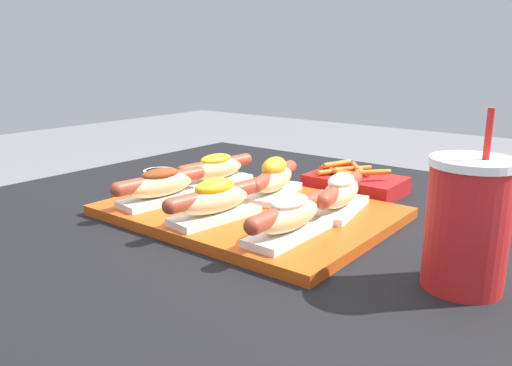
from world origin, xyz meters
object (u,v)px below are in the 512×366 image
at_px(hot_dog_1, 215,200).
at_px(hot_dog_4, 274,178).
at_px(serving_tray, 249,211).
at_px(hot_dog_3, 216,169).
at_px(drink_cup, 467,224).
at_px(hot_dog_5, 340,193).
at_px(fries_basket, 355,183).
at_px(hot_dog_0, 161,185).
at_px(sauce_bowl, 160,175).
at_px(hot_dog_2, 289,216).

bearing_deg(hot_dog_1, hot_dog_4, 91.91).
relative_size(serving_tray, hot_dog_4, 2.46).
bearing_deg(hot_dog_3, drink_cup, -14.18).
relative_size(hot_dog_3, drink_cup, 0.89).
relative_size(hot_dog_5, drink_cup, 0.88).
distance_m(hot_dog_1, drink_cup, 0.39).
height_order(hot_dog_1, hot_dog_4, hot_dog_4).
bearing_deg(hot_dog_1, fries_basket, 78.46).
xyz_separation_m(hot_dog_0, sauce_bowl, (-0.18, 0.15, -0.04)).
xyz_separation_m(hot_dog_0, hot_dog_1, (0.15, -0.01, 0.00)).
height_order(hot_dog_1, hot_dog_3, hot_dog_1).
distance_m(hot_dog_3, drink_cup, 0.56).
xyz_separation_m(hot_dog_1, sauce_bowl, (-0.32, 0.16, -0.04)).
distance_m(hot_dog_0, sauce_bowl, 0.24).
bearing_deg(drink_cup, hot_dog_0, -177.46).
bearing_deg(hot_dog_3, hot_dog_0, -86.67).
xyz_separation_m(sauce_bowl, fries_basket, (0.40, 0.19, 0.01)).
bearing_deg(hot_dog_0, sauce_bowl, 139.43).
xyz_separation_m(serving_tray, sauce_bowl, (-0.32, 0.07, 0.01)).
xyz_separation_m(hot_dog_5, fries_basket, (-0.07, 0.19, -0.03)).
xyz_separation_m(hot_dog_0, hot_dog_3, (-0.01, 0.16, 0.00)).
relative_size(hot_dog_0, hot_dog_1, 1.00).
height_order(hot_dog_1, hot_dog_2, hot_dog_1).
bearing_deg(sauce_bowl, hot_dog_3, 2.92).
bearing_deg(hot_dog_4, hot_dog_0, -130.56).
distance_m(hot_dog_1, hot_dog_2, 0.14).
height_order(serving_tray, hot_dog_4, hot_dog_4).
relative_size(hot_dog_2, hot_dog_4, 1.03).
distance_m(hot_dog_0, hot_dog_3, 0.16).
xyz_separation_m(hot_dog_5, drink_cup, (0.24, -0.13, 0.03)).
bearing_deg(serving_tray, drink_cup, -8.12).
height_order(hot_dog_1, drink_cup, drink_cup).
xyz_separation_m(serving_tray, hot_dog_4, (-0.01, 0.08, 0.04)).
distance_m(hot_dog_1, sauce_bowl, 0.36).
distance_m(serving_tray, hot_dog_4, 0.10).
relative_size(hot_dog_4, hot_dog_5, 0.99).
height_order(hot_dog_0, hot_dog_3, same).
bearing_deg(hot_dog_4, hot_dog_3, -179.06).
bearing_deg(hot_dog_5, hot_dog_3, 178.96).
height_order(hot_dog_0, hot_dog_1, hot_dog_1).
distance_m(hot_dog_4, drink_cup, 0.42).
bearing_deg(fries_basket, hot_dog_1, -101.54).
bearing_deg(hot_dog_5, fries_basket, 110.07).
relative_size(hot_dog_0, fries_basket, 1.03).
bearing_deg(hot_dog_2, serving_tray, 150.27).
height_order(hot_dog_4, fries_basket, hot_dog_4).
distance_m(hot_dog_0, drink_cup, 0.53).
height_order(hot_dog_2, sauce_bowl, hot_dog_2).
height_order(hot_dog_4, hot_dog_5, hot_dog_4).
bearing_deg(drink_cup, hot_dog_5, 151.78).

